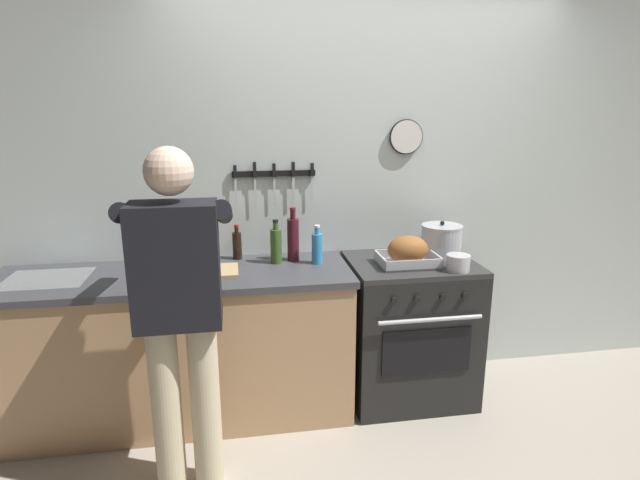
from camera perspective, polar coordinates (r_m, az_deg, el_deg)
The scene contains 13 objects.
wall_back at distance 3.35m, azimuth 4.95°, elevation 5.79°, with size 6.00×0.13×2.60m.
counter_block at distance 3.18m, azimuth -15.78°, elevation -11.22°, with size 2.03×0.65×0.90m.
stove at distance 3.32m, azimuth 9.92°, elevation -9.79°, with size 0.76×0.67×0.90m.
person_cook at distance 2.41m, azimuth -15.53°, elevation -6.88°, with size 0.51×0.63×1.66m.
roasting_pan at distance 3.07m, azimuth 9.82°, elevation -1.33°, with size 0.35×0.26×0.18m.
stock_pot at distance 3.30m, azimuth 13.46°, elevation -0.04°, with size 0.26×0.26×0.23m.
saucepan at distance 3.03m, azimuth 15.24°, elevation -2.49°, with size 0.14×0.14×0.09m.
cutting_board at distance 2.96m, azimuth -12.67°, elevation -3.50°, with size 0.36×0.24×0.02m, color tan.
bottle_dish_soap at distance 3.05m, azimuth -0.33°, elevation -0.86°, with size 0.07×0.07×0.24m.
bottle_olive_oil at distance 3.06m, azimuth -4.96°, elevation -0.57°, with size 0.07×0.07×0.27m.
bottle_wine_red at distance 3.10m, azimuth -3.04°, elevation 0.18°, with size 0.07×0.07×0.33m.
bottle_soy_sauce at distance 3.18m, azimuth -9.29°, elevation -0.53°, with size 0.06×0.06×0.22m.
bottle_vinegar at distance 3.09m, azimuth -12.67°, elevation -1.10°, with size 0.06×0.06×0.23m.
Camera 1 is at (-0.83, -1.85, 1.82)m, focal length 28.50 mm.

